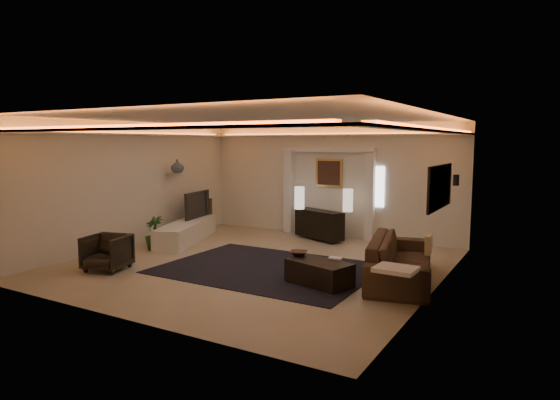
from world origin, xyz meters
The scene contains 33 objects.
floor centered at (0.00, 0.00, 0.00)m, with size 7.00×7.00×0.00m, color #9D8961.
ceiling centered at (0.00, 0.00, 2.90)m, with size 7.00×7.00×0.00m, color white.
wall_back centered at (0.00, 3.50, 1.45)m, with size 7.00×7.00×0.00m, color silver.
wall_front centered at (0.00, -3.50, 1.45)m, with size 7.00×7.00×0.00m, color silver.
wall_left centered at (-3.50, 0.00, 1.45)m, with size 7.00×7.00×0.00m, color silver.
wall_right centered at (3.50, 0.00, 1.45)m, with size 7.00×7.00×0.00m, color silver.
cove_soffit centered at (0.00, 0.00, 2.62)m, with size 7.00×7.00×0.04m, color silver.
daylight_slit centered at (1.35, 3.48, 1.35)m, with size 0.25×0.03×1.00m, color white.
area_rug centered at (0.40, -0.20, 0.01)m, with size 4.00×3.00×0.01m, color black.
pilaster_left centered at (-1.15, 3.40, 1.10)m, with size 0.22×0.20×2.20m, color silver.
pilaster_right centered at (1.15, 3.40, 1.10)m, with size 0.22×0.20×2.20m, color silver.
alcove_header centered at (0.00, 3.40, 2.25)m, with size 2.52×0.20×0.12m, color silver.
painting_frame centered at (0.00, 3.47, 1.65)m, with size 0.74×0.04×0.74m, color tan.
painting_canvas centered at (0.00, 3.44, 1.65)m, with size 0.62×0.02×0.62m, color #4C2D1E.
art_panel_frame centered at (3.47, 0.30, 1.70)m, with size 0.04×1.64×0.74m, color black.
art_panel_gold centered at (3.44, 0.30, 1.70)m, with size 0.02×1.50×0.62m, color tan.
wall_sconce centered at (3.38, 2.20, 1.68)m, with size 0.12×0.12×0.22m, color black.
wall_niche centered at (-3.44, 1.40, 1.65)m, with size 0.10×0.55×0.04m, color silver.
console centered at (0.03, 2.85, 0.40)m, with size 1.38×0.43×0.69m, color black.
lamp_left centered at (-0.53, 2.84, 1.09)m, with size 0.26×0.26×0.57m, color white.
lamp_right centered at (0.72, 3.03, 1.09)m, with size 0.25×0.25×0.55m, color beige.
media_ledge centered at (-2.76, 1.07, 0.23)m, with size 0.67×2.67×0.50m, color silver.
tv centered at (-3.07, 1.70, 0.80)m, with size 0.16×1.20×0.69m, color black.
figurine centered at (-3.10, 2.41, 0.64)m, with size 0.16×0.16×0.43m, color #41301D.
ginger_jar centered at (-3.15, 1.22, 1.84)m, with size 0.33×0.33×0.34m, color #3D5966.
plant centered at (-2.71, -0.08, 0.38)m, with size 0.43×0.43×0.77m, color #22441C.
sofa centered at (2.84, 0.32, 0.38)m, with size 1.02×2.62×0.76m, color #371D14.
throw_blanket centered at (3.15, -1.02, 0.55)m, with size 0.60×0.49×0.07m, color white.
throw_pillow centered at (3.15, 1.03, 0.55)m, with size 0.11×0.35×0.35m, color tan.
coffee_table centered at (1.71, -0.66, 0.20)m, with size 1.10×0.60×0.41m, color black.
bowl centered at (1.19, -0.44, 0.45)m, with size 0.33×0.33×0.08m, color #472A1B.
magazine centered at (1.88, -0.36, 0.42)m, with size 0.23×0.17×0.03m, color white.
armchair centered at (-2.22, -1.83, 0.34)m, with size 0.74×0.76×0.69m, color black.
Camera 1 is at (5.21, -8.02, 2.44)m, focal length 31.14 mm.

